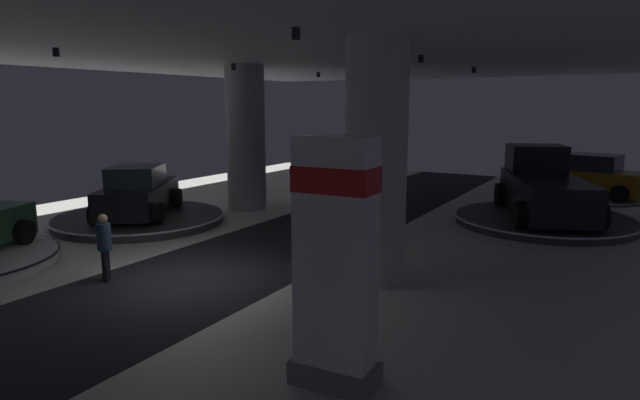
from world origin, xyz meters
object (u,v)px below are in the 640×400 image
(column_left, at_px, (246,138))
(display_platform_far_right, at_px, (544,220))
(display_platform_deep_right, at_px, (586,199))
(display_car_mid_left, at_px, (138,193))
(pickup_truck_far_right, at_px, (544,188))
(visitor_walking_far, at_px, (297,214))
(display_car_deep_right, at_px, (589,177))
(visitor_walking_near, at_px, (104,243))
(display_platform_mid_left, at_px, (140,218))
(column_right, at_px, (376,162))
(brand_sign_pylon, at_px, (336,260))

(column_left, distance_m, display_platform_far_right, 11.18)
(display_platform_deep_right, relative_size, display_car_mid_left, 1.01)
(column_left, relative_size, pickup_truck_far_right, 0.96)
(pickup_truck_far_right, bearing_deg, visitor_walking_far, -129.76)
(display_car_deep_right, xyz_separation_m, visitor_walking_near, (-8.80, -16.50, -0.19))
(display_platform_deep_right, bearing_deg, display_platform_mid_left, -137.39)
(column_right, xyz_separation_m, display_platform_deep_right, (3.49, 13.21, -2.57))
(display_platform_deep_right, xyz_separation_m, display_platform_mid_left, (-12.93, -11.89, -0.02))
(brand_sign_pylon, xyz_separation_m, display_platform_far_right, (1.04, 12.85, -1.74))
(column_right, distance_m, visitor_walking_far, 4.06)
(visitor_walking_far, bearing_deg, display_platform_far_right, 48.39)
(column_right, relative_size, visitor_walking_near, 3.46)
(display_platform_far_right, bearing_deg, column_right, -107.50)
(display_car_deep_right, bearing_deg, display_car_mid_left, -137.37)
(visitor_walking_near, bearing_deg, display_car_deep_right, 61.92)
(display_car_deep_right, height_order, visitor_walking_near, display_car_deep_right)
(visitor_walking_far, bearing_deg, visitor_walking_near, -112.62)
(display_car_deep_right, xyz_separation_m, display_platform_mid_left, (-12.96, -11.89, -0.93))
(column_right, bearing_deg, display_car_mid_left, 172.18)
(visitor_walking_near, bearing_deg, column_right, 31.96)
(display_platform_mid_left, bearing_deg, display_car_deep_right, 42.53)
(display_car_mid_left, bearing_deg, visitor_walking_near, -47.96)
(column_right, height_order, visitor_walking_near, column_right)
(display_platform_far_right, bearing_deg, brand_sign_pylon, -94.63)
(pickup_truck_far_right, relative_size, display_car_deep_right, 1.27)
(column_right, bearing_deg, pickup_truck_far_right, 73.81)
(column_right, xyz_separation_m, display_car_mid_left, (-9.42, 1.29, -1.70))
(column_left, xyz_separation_m, column_right, (7.91, -5.33, 0.00))
(display_platform_far_right, relative_size, display_platform_deep_right, 1.30)
(display_platform_deep_right, bearing_deg, display_car_mid_left, -137.29)
(display_platform_mid_left, bearing_deg, brand_sign_pylon, -28.66)
(display_platform_far_right, xyz_separation_m, display_car_mid_left, (-11.99, -6.88, 0.90))
(display_platform_deep_right, height_order, visitor_walking_near, visitor_walking_near)
(display_platform_deep_right, bearing_deg, visitor_walking_far, -120.14)
(pickup_truck_far_right, bearing_deg, column_right, -106.19)
(brand_sign_pylon, distance_m, display_car_deep_right, 18.01)
(display_platform_mid_left, height_order, visitor_walking_near, visitor_walking_near)
(column_right, relative_size, display_platform_deep_right, 1.20)
(pickup_truck_far_right, xyz_separation_m, display_car_deep_right, (1.06, 4.73, -0.12))
(brand_sign_pylon, relative_size, pickup_truck_far_right, 0.64)
(visitor_walking_near, bearing_deg, display_platform_far_right, 55.59)
(display_platform_far_right, height_order, visitor_walking_near, visitor_walking_near)
(column_left, bearing_deg, brand_sign_pylon, -46.62)
(column_right, xyz_separation_m, pickup_truck_far_right, (2.46, 8.48, -1.54))
(column_left, bearing_deg, display_platform_mid_left, -110.74)
(display_car_deep_right, distance_m, display_platform_mid_left, 17.61)
(display_car_mid_left, distance_m, visitor_walking_near, 6.18)
(display_platform_mid_left, distance_m, visitor_walking_far, 6.27)
(column_right, height_order, display_platform_deep_right, column_right)
(brand_sign_pylon, height_order, display_car_deep_right, brand_sign_pylon)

